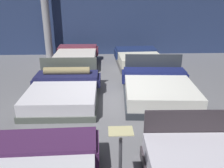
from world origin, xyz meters
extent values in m
cube|color=slate|center=(0.00, 0.00, -0.01)|extent=(18.00, 18.00, 0.02)
cube|color=navy|center=(0.00, 4.55, 1.75)|extent=(18.00, 0.06, 3.50)
cube|color=#44224B|center=(-1.10, -2.38, 0.45)|extent=(1.62, 0.63, 0.06)
cube|color=#44224B|center=(-0.29, -2.36, 0.27)|extent=(0.07, 0.58, 0.30)
cube|color=#342C31|center=(1.10, -2.18, 0.39)|extent=(1.37, 0.07, 0.78)
cube|color=#535A52|center=(-1.12, -0.15, 0.07)|extent=(1.61, 2.02, 0.13)
cube|color=silver|center=(-1.12, -0.15, 0.26)|extent=(1.55, 1.96, 0.26)
cube|color=#535A52|center=(-1.11, 0.86, 0.40)|extent=(1.50, 0.06, 0.81)
cube|color=#1B1D45|center=(-1.12, 0.51, 0.43)|extent=(1.57, 0.65, 0.09)
cube|color=#1B1D45|center=(-1.92, 0.52, 0.29)|extent=(0.09, 0.63, 0.19)
cube|color=#1B1D45|center=(-0.31, 0.50, 0.29)|extent=(0.09, 0.63, 0.19)
cylinder|color=#887A52|center=(-1.12, 0.53, 0.54)|extent=(1.16, 0.22, 0.20)
cube|color=#2D3339|center=(1.12, -0.10, 0.07)|extent=(1.75, 2.15, 0.15)
cube|color=white|center=(1.12, -0.10, 0.29)|extent=(1.68, 2.09, 0.29)
cube|color=#2D3339|center=(1.18, 0.93, 0.43)|extent=(1.53, 0.13, 0.86)
cube|color=navy|center=(1.16, 0.66, 0.47)|extent=(1.63, 0.56, 0.07)
cube|color=navy|center=(0.35, 0.71, 0.31)|extent=(0.10, 0.47, 0.25)
cube|color=navy|center=(1.98, 0.61, 0.31)|extent=(0.10, 0.47, 0.25)
cube|color=#232028|center=(-1.14, 2.86, 0.10)|extent=(1.44, 2.00, 0.19)
cube|color=silver|center=(-1.14, 2.86, 0.34)|extent=(1.38, 1.94, 0.30)
cube|color=brown|center=(-1.13, 3.62, 0.53)|extent=(1.41, 0.44, 0.08)
cube|color=brown|center=(-1.86, 3.62, 0.35)|extent=(0.08, 0.43, 0.28)
cube|color=brown|center=(-0.41, 3.61, 0.35)|extent=(0.08, 0.43, 0.28)
cube|color=#595754|center=(1.06, 2.78, 0.09)|extent=(1.58, 1.99, 0.17)
cube|color=silver|center=(1.06, 2.78, 0.30)|extent=(1.51, 1.93, 0.27)
cube|color=navy|center=(1.03, 3.37, 0.47)|extent=(1.50, 0.74, 0.07)
cube|color=navy|center=(0.29, 3.33, 0.29)|extent=(0.10, 0.67, 0.29)
cube|color=navy|center=(1.78, 3.41, 0.29)|extent=(0.10, 0.67, 0.29)
cylinder|color=#3F3F44|center=(0.00, -2.93, 0.42)|extent=(0.04, 0.04, 0.84)
cube|color=beige|center=(0.00, -2.93, 0.94)|extent=(0.28, 0.20, 0.01)
cylinder|color=#99999E|center=(-2.33, 4.07, 1.75)|extent=(0.28, 0.28, 3.50)
camera|label=1|loc=(-0.19, -5.17, 2.37)|focal=37.43mm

